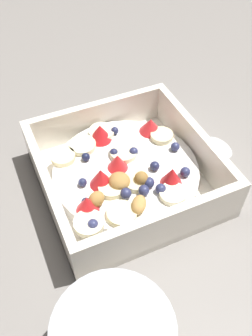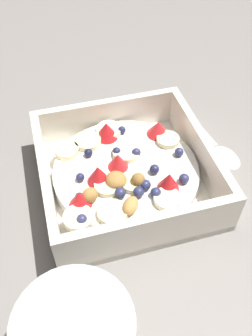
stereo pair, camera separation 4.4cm
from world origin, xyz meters
The scene contains 3 objects.
ground_plane centered at (0.00, 0.00, 0.00)m, with size 2.40×2.40×0.00m, color gray.
fruit_bowl centered at (-0.02, 0.02, 0.02)m, with size 0.20×0.20×0.06m.
spoon centered at (-0.16, -0.02, 0.00)m, with size 0.05×0.17×0.01m.
Camera 1 is at (0.10, 0.29, 0.36)m, focal length 38.88 mm.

